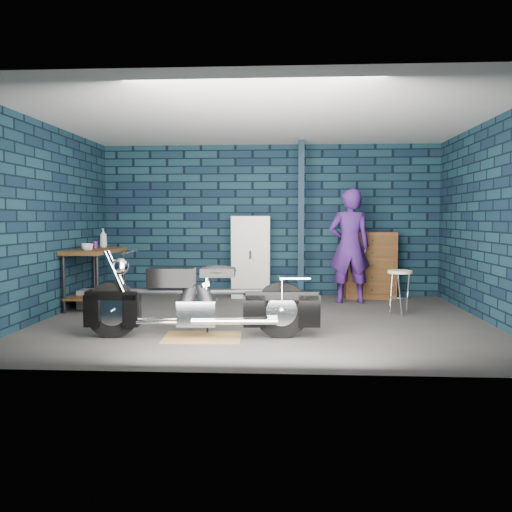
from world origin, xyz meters
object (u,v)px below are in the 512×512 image
Objects in this scene: workbench at (96,278)px; motorcycle at (202,294)px; tool_chest at (370,265)px; storage_bin at (95,299)px; locker at (251,257)px; person at (350,246)px; shop_stool at (400,293)px.

motorcycle reaches higher than workbench.
motorcycle is 2.01× the size of tool_chest.
workbench is 1.22× the size of tool_chest.
motorcycle is 4.09m from tool_chest.
locker is at bearing 29.65° from storage_bin.
shop_stool is (0.60, -1.07, -0.61)m from person.
tool_chest is (4.42, 1.33, 0.43)m from storage_bin.
workbench is at bearing 174.85° from shop_stool.
shop_stool is at bearing 29.58° from motorcycle.
motorcycle is 1.24× the size of person.
shop_stool is (0.18, -1.63, -0.26)m from tool_chest.
locker is 2.81m from shop_stool.
workbench is at bearing -152.79° from locker.
locker is 2.08m from tool_chest.
storage_bin is at bearing -80.44° from workbench.
person reaches higher than workbench.
workbench is 0.75× the size of person.
motorcycle is 2.83m from storage_bin.
person is at bearing 9.21° from workbench.
locker reaches higher than motorcycle.
workbench is 0.34m from storage_bin.
tool_chest reaches higher than motorcycle.
storage_bin is at bearing 6.80° from person.
shop_stool is at bearing 115.39° from person.
person is 1.37m from shop_stool.
motorcycle is at bearing -126.24° from tool_chest.
tool_chest is 1.79× the size of shop_stool.
storage_bin is 0.32× the size of locker.
motorcycle is at bearing 49.74° from person.
locker is (2.34, 1.33, 0.57)m from storage_bin.
motorcycle is 3.10m from shop_stool.
tool_chest is at bearing 96.46° from shop_stool.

